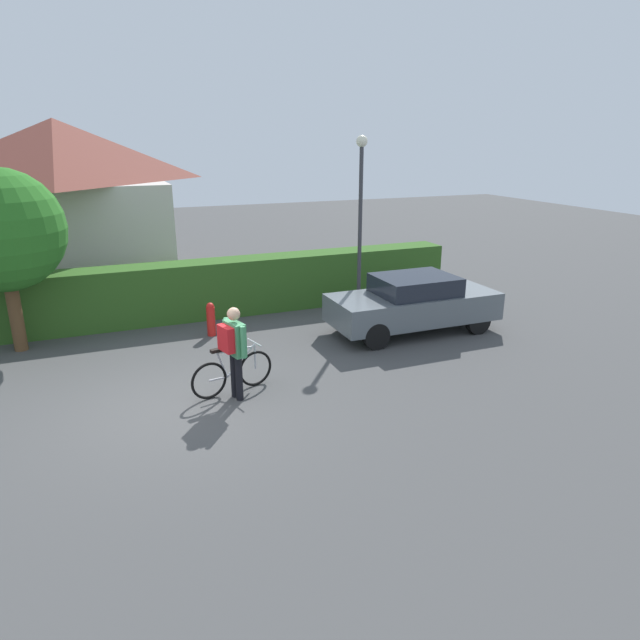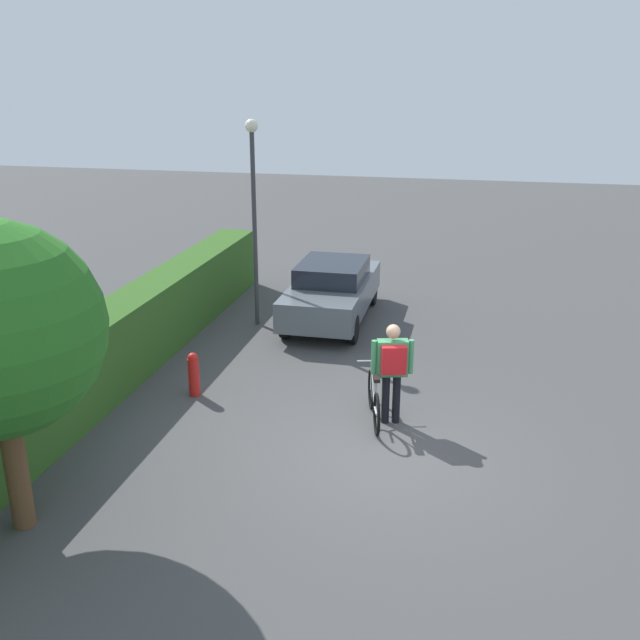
% 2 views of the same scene
% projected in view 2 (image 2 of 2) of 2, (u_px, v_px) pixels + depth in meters
% --- Properties ---
extents(ground_plane, '(60.00, 60.00, 0.00)m').
position_uv_depth(ground_plane, '(380.00, 455.00, 10.77)').
color(ground_plane, '#454545').
extents(hedge_row, '(17.04, 0.90, 1.46)m').
position_uv_depth(hedge_row, '(68.00, 380.00, 11.60)').
color(hedge_row, '#2F5A1E').
rests_on(hedge_row, ground).
extents(parked_car_near, '(4.05, 1.67, 1.38)m').
position_uv_depth(parked_car_near, '(332.00, 290.00, 16.44)').
color(parked_car_near, slate).
rests_on(parked_car_near, ground).
extents(bicycle, '(1.61, 0.59, 0.92)m').
position_uv_depth(bicycle, '(374.00, 399.00, 11.72)').
color(bicycle, black).
rests_on(bicycle, ground).
extents(person_rider, '(0.44, 0.66, 1.71)m').
position_uv_depth(person_rider, '(392.00, 365.00, 11.42)').
color(person_rider, black).
rests_on(person_rider, ground).
extents(street_lamp, '(0.28, 0.28, 4.55)m').
position_uv_depth(street_lamp, '(254.00, 197.00, 15.43)').
color(street_lamp, '#38383D').
rests_on(street_lamp, ground).
extents(fire_hydrant, '(0.20, 0.20, 0.81)m').
position_uv_depth(fire_hydrant, '(194.00, 374.00, 12.65)').
color(fire_hydrant, red).
rests_on(fire_hydrant, ground).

